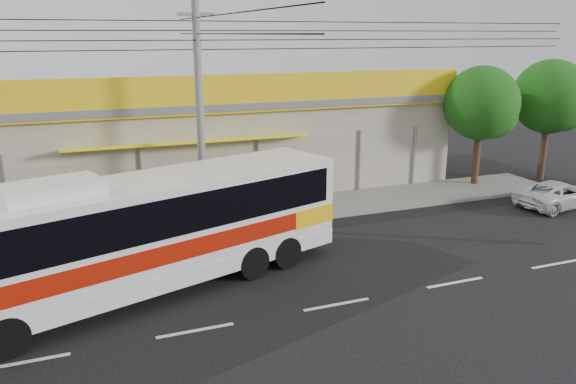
% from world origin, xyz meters
% --- Properties ---
extents(ground, '(120.00, 120.00, 0.00)m').
position_xyz_m(ground, '(0.00, 0.00, 0.00)').
color(ground, black).
rests_on(ground, ground).
extents(sidewalk, '(30.00, 3.20, 0.15)m').
position_xyz_m(sidewalk, '(0.00, 6.00, 0.07)').
color(sidewalk, slate).
rests_on(sidewalk, ground).
extents(lane_markings, '(50.00, 0.12, 0.01)m').
position_xyz_m(lane_markings, '(0.00, -2.50, 0.00)').
color(lane_markings, silver).
rests_on(lane_markings, ground).
extents(storefront_building, '(22.60, 9.20, 5.70)m').
position_xyz_m(storefront_building, '(-0.01, 11.54, 2.30)').
color(storefront_building, gray).
rests_on(storefront_building, ground).
extents(coach_bus, '(12.30, 6.17, 3.73)m').
position_xyz_m(coach_bus, '(-4.49, 0.31, 2.00)').
color(coach_bus, silver).
rests_on(coach_bus, ground).
extents(motorbike_red, '(1.71, 0.67, 0.88)m').
position_xyz_m(motorbike_red, '(-7.50, 5.33, 0.59)').
color(motorbike_red, maroon).
rests_on(motorbike_red, sidewalk).
extents(white_car, '(4.28, 2.39, 1.13)m').
position_xyz_m(white_car, '(13.06, 2.38, 0.57)').
color(white_car, silver).
rests_on(white_car, ground).
extents(utility_pole, '(34.00, 14.00, 8.86)m').
position_xyz_m(utility_pole, '(-1.95, 5.40, 7.31)').
color(utility_pole, '#61615E').
rests_on(utility_pole, ground).
extents(tree_near, '(3.55, 3.55, 5.89)m').
position_xyz_m(tree_near, '(12.05, 6.47, 3.98)').
color(tree_near, '#372216').
rests_on(tree_near, ground).
extents(tree_far, '(3.70, 3.70, 6.13)m').
position_xyz_m(tree_far, '(16.14, 6.33, 4.15)').
color(tree_far, '#372216').
rests_on(tree_far, ground).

